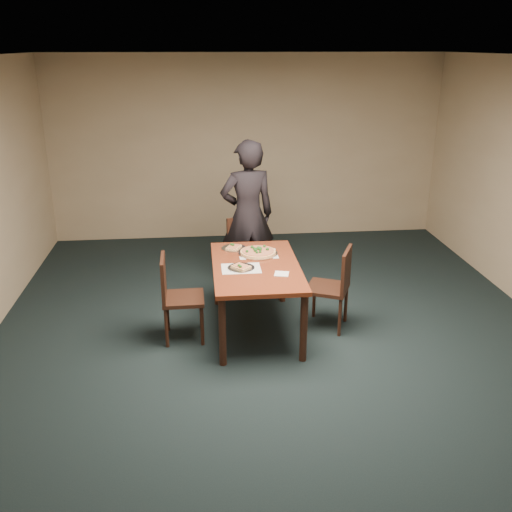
{
  "coord_description": "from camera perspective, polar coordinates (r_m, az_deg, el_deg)",
  "views": [
    {
      "loc": [
        -0.75,
        -4.76,
        2.91
      ],
      "look_at": [
        -0.19,
        0.74,
        0.85
      ],
      "focal_mm": 40.0,
      "sensor_mm": 36.0,
      "label": 1
    }
  ],
  "objects": [
    {
      "name": "chair_left",
      "position": [
        5.91,
        -8.06,
        -3.7
      ],
      "size": [
        0.43,
        0.43,
        0.91
      ],
      "rotation": [
        0.0,
        0.0,
        1.59
      ],
      "color": "black",
      "rests_on": "ground"
    },
    {
      "name": "pizza_pan",
      "position": [
        6.24,
        0.2,
        0.41
      ],
      "size": [
        0.43,
        0.43,
        0.07
      ],
      "color": "silver",
      "rests_on": "dining_table"
    },
    {
      "name": "slice_plate_near",
      "position": [
        5.84,
        -1.5,
        -1.14
      ],
      "size": [
        0.28,
        0.28,
        0.06
      ],
      "color": "silver",
      "rests_on": "dining_table"
    },
    {
      "name": "diner",
      "position": [
        7.03,
        -0.86,
        4.1
      ],
      "size": [
        0.75,
        0.56,
        1.86
      ],
      "primitive_type": "imported",
      "rotation": [
        0.0,
        0.0,
        3.33
      ],
      "color": "black",
      "rests_on": "ground"
    },
    {
      "name": "slice_plate_far",
      "position": [
        6.41,
        -2.24,
        0.85
      ],
      "size": [
        0.28,
        0.28,
        0.06
      ],
      "color": "silver",
      "rests_on": "dining_table"
    },
    {
      "name": "placemat_near",
      "position": [
        5.85,
        -1.5,
        -1.25
      ],
      "size": [
        0.4,
        0.3,
        0.0
      ],
      "primitive_type": "cube",
      "color": "white",
      "rests_on": "dining_table"
    },
    {
      "name": "placemat_main",
      "position": [
        6.25,
        0.2,
        0.21
      ],
      "size": [
        0.42,
        0.32,
        0.0
      ],
      "primitive_type": "cube",
      "color": "white",
      "rests_on": "dining_table"
    },
    {
      "name": "room_shell",
      "position": [
        4.96,
        3.05,
        6.74
      ],
      "size": [
        8.0,
        8.0,
        8.0
      ],
      "color": "tan",
      "rests_on": "ground"
    },
    {
      "name": "dining_table",
      "position": [
        5.97,
        0.0,
        -1.73
      ],
      "size": [
        0.9,
        1.5,
        0.75
      ],
      "color": "#5D2312",
      "rests_on": "ground"
    },
    {
      "name": "chair_right",
      "position": [
        6.14,
        7.9,
        -2.75
      ],
      "size": [
        0.56,
        0.56,
        0.91
      ],
      "rotation": [
        0.0,
        0.0,
        -2.0
      ],
      "color": "black",
      "rests_on": "ground"
    },
    {
      "name": "chair_far",
      "position": [
        7.07,
        -0.97,
        0.64
      ],
      "size": [
        0.53,
        0.53,
        0.91
      ],
      "rotation": [
        0.0,
        0.0,
        0.31
      ],
      "color": "black",
      "rests_on": "ground"
    },
    {
      "name": "napkin",
      "position": [
        5.71,
        2.58,
        -1.8
      ],
      "size": [
        0.17,
        0.17,
        0.01
      ],
      "primitive_type": "cube",
      "rotation": [
        0.0,
        0.0,
        -0.23
      ],
      "color": "white",
      "rests_on": "dining_table"
    },
    {
      "name": "ground",
      "position": [
        5.63,
        2.72,
        -10.73
      ],
      "size": [
        8.0,
        8.0,
        0.0
      ],
      "primitive_type": "plane",
      "color": "black",
      "rests_on": "ground"
    }
  ]
}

